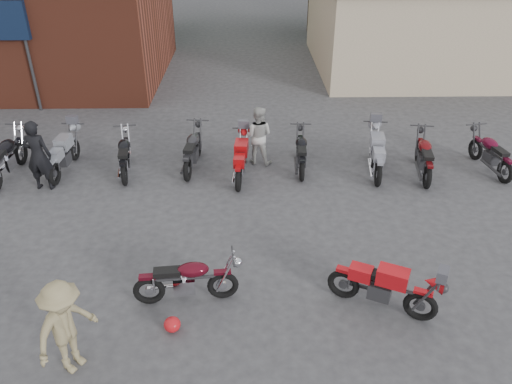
{
  "coord_description": "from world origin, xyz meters",
  "views": [
    {
      "loc": [
        0.45,
        -6.6,
        6.25
      ],
      "look_at": [
        0.62,
        2.56,
        0.9
      ],
      "focal_mm": 35.0,
      "sensor_mm": 36.0,
      "label": 1
    }
  ],
  "objects_px": {
    "row_bike_2": "(125,153)",
    "row_bike_1": "(64,152)",
    "vintage_motorcycle": "(188,278)",
    "row_bike_5": "(301,150)",
    "helmet": "(172,324)",
    "sportbike": "(385,285)",
    "row_bike_6": "(377,151)",
    "person_tan": "(66,328)",
    "row_bike_3": "(193,148)",
    "person_dark": "(38,156)",
    "row_bike_8": "(491,151)",
    "row_bike_4": "(241,157)",
    "row_bike_0": "(6,155)",
    "row_bike_7": "(424,155)",
    "person_light": "(258,135)"
  },
  "relations": [
    {
      "from": "helmet",
      "to": "row_bike_3",
      "type": "distance_m",
      "value": 6.0
    },
    {
      "from": "row_bike_4",
      "to": "row_bike_6",
      "type": "relative_size",
      "value": 0.95
    },
    {
      "from": "sportbike",
      "to": "row_bike_0",
      "type": "bearing_deg",
      "value": 175.14
    },
    {
      "from": "row_bike_2",
      "to": "row_bike_0",
      "type": "bearing_deg",
      "value": 85.65
    },
    {
      "from": "person_light",
      "to": "row_bike_4",
      "type": "bearing_deg",
      "value": 75.45
    },
    {
      "from": "sportbike",
      "to": "helmet",
      "type": "height_order",
      "value": "sportbike"
    },
    {
      "from": "row_bike_3",
      "to": "row_bike_5",
      "type": "bearing_deg",
      "value": -86.33
    },
    {
      "from": "row_bike_7",
      "to": "row_bike_8",
      "type": "relative_size",
      "value": 1.04
    },
    {
      "from": "person_light",
      "to": "row_bike_6",
      "type": "relative_size",
      "value": 0.79
    },
    {
      "from": "row_bike_6",
      "to": "row_bike_8",
      "type": "distance_m",
      "value": 3.05
    },
    {
      "from": "helmet",
      "to": "row_bike_5",
      "type": "bearing_deg",
      "value": 65.18
    },
    {
      "from": "sportbike",
      "to": "row_bike_6",
      "type": "xyz_separation_m",
      "value": [
        1.04,
        5.18,
        0.05
      ]
    },
    {
      "from": "row_bike_7",
      "to": "row_bike_8",
      "type": "height_order",
      "value": "row_bike_7"
    },
    {
      "from": "sportbike",
      "to": "row_bike_2",
      "type": "bearing_deg",
      "value": 162.33
    },
    {
      "from": "row_bike_1",
      "to": "row_bike_2",
      "type": "xyz_separation_m",
      "value": [
        1.62,
        -0.09,
        -0.01
      ]
    },
    {
      "from": "row_bike_3",
      "to": "row_bike_8",
      "type": "relative_size",
      "value": 1.04
    },
    {
      "from": "row_bike_6",
      "to": "row_bike_2",
      "type": "bearing_deg",
      "value": 96.82
    },
    {
      "from": "row_bike_3",
      "to": "row_bike_8",
      "type": "height_order",
      "value": "row_bike_3"
    },
    {
      "from": "person_dark",
      "to": "row_bike_1",
      "type": "distance_m",
      "value": 1.02
    },
    {
      "from": "person_light",
      "to": "row_bike_2",
      "type": "bearing_deg",
      "value": 22.46
    },
    {
      "from": "row_bike_8",
      "to": "row_bike_1",
      "type": "bearing_deg",
      "value": 80.11
    },
    {
      "from": "vintage_motorcycle",
      "to": "row_bike_5",
      "type": "distance_m",
      "value": 5.71
    },
    {
      "from": "row_bike_1",
      "to": "row_bike_6",
      "type": "distance_m",
      "value": 8.22
    },
    {
      "from": "row_bike_2",
      "to": "row_bike_5",
      "type": "distance_m",
      "value": 4.65
    },
    {
      "from": "vintage_motorcycle",
      "to": "row_bike_3",
      "type": "relative_size",
      "value": 0.92
    },
    {
      "from": "person_tan",
      "to": "row_bike_3",
      "type": "bearing_deg",
      "value": 21.31
    },
    {
      "from": "person_dark",
      "to": "row_bike_5",
      "type": "xyz_separation_m",
      "value": [
        6.53,
        0.96,
        -0.37
      ]
    },
    {
      "from": "row_bike_3",
      "to": "person_dark",
      "type": "bearing_deg",
      "value": 112.13
    },
    {
      "from": "person_dark",
      "to": "row_bike_5",
      "type": "distance_m",
      "value": 6.61
    },
    {
      "from": "row_bike_6",
      "to": "row_bike_4",
      "type": "bearing_deg",
      "value": 101.35
    },
    {
      "from": "row_bike_5",
      "to": "row_bike_4",
      "type": "bearing_deg",
      "value": 109.05
    },
    {
      "from": "row_bike_6",
      "to": "row_bike_8",
      "type": "xyz_separation_m",
      "value": [
        3.05,
        0.04,
        -0.05
      ]
    },
    {
      "from": "row_bike_0",
      "to": "row_bike_8",
      "type": "relative_size",
      "value": 1.12
    },
    {
      "from": "person_tan",
      "to": "vintage_motorcycle",
      "type": "bearing_deg",
      "value": -16.44
    },
    {
      "from": "person_light",
      "to": "row_bike_3",
      "type": "xyz_separation_m",
      "value": [
        -1.75,
        -0.26,
        -0.24
      ]
    },
    {
      "from": "person_light",
      "to": "row_bike_6",
      "type": "distance_m",
      "value": 3.16
    },
    {
      "from": "vintage_motorcycle",
      "to": "row_bike_4",
      "type": "bearing_deg",
      "value": 73.64
    },
    {
      "from": "vintage_motorcycle",
      "to": "row_bike_3",
      "type": "xyz_separation_m",
      "value": [
        -0.39,
        5.24,
        0.05
      ]
    },
    {
      "from": "helmet",
      "to": "row_bike_2",
      "type": "bearing_deg",
      "value": 108.61
    },
    {
      "from": "person_tan",
      "to": "row_bike_6",
      "type": "distance_m",
      "value": 8.81
    },
    {
      "from": "row_bike_5",
      "to": "row_bike_8",
      "type": "relative_size",
      "value": 0.97
    },
    {
      "from": "sportbike",
      "to": "row_bike_8",
      "type": "xyz_separation_m",
      "value": [
        4.08,
        5.22,
        0.01
      ]
    },
    {
      "from": "person_dark",
      "to": "row_bike_1",
      "type": "bearing_deg",
      "value": -102.15
    },
    {
      "from": "sportbike",
      "to": "row_bike_2",
      "type": "height_order",
      "value": "row_bike_2"
    },
    {
      "from": "row_bike_8",
      "to": "row_bike_5",
      "type": "bearing_deg",
      "value": 78.71
    },
    {
      "from": "person_dark",
      "to": "row_bike_5",
      "type": "relative_size",
      "value": 0.99
    },
    {
      "from": "row_bike_7",
      "to": "helmet",
      "type": "bearing_deg",
      "value": 141.7
    },
    {
      "from": "sportbike",
      "to": "person_light",
      "type": "xyz_separation_m",
      "value": [
        -2.06,
        5.77,
        0.27
      ]
    },
    {
      "from": "sportbike",
      "to": "row_bike_1",
      "type": "xyz_separation_m",
      "value": [
        -7.18,
        5.37,
        0.02
      ]
    },
    {
      "from": "row_bike_2",
      "to": "row_bike_1",
      "type": "bearing_deg",
      "value": 78.66
    }
  ]
}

